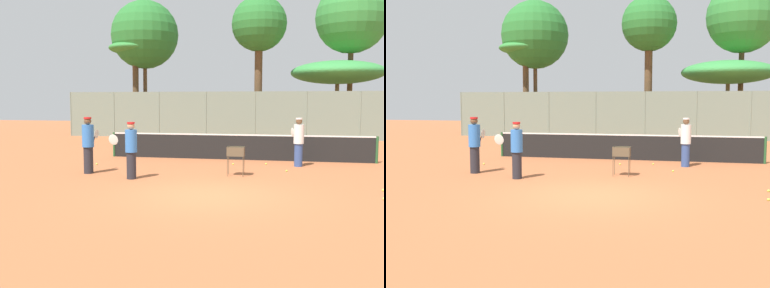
# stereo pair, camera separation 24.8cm
# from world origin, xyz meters

# --- Properties ---
(ground_plane) EXTENTS (80.00, 80.00, 0.00)m
(ground_plane) POSITION_xyz_m (0.00, 0.00, 0.00)
(ground_plane) COLOR #B26038
(tennis_net) EXTENTS (11.05, 0.10, 1.07)m
(tennis_net) POSITION_xyz_m (0.00, 7.34, 0.56)
(tennis_net) COLOR #26592D
(tennis_net) RESTS_ON ground_plane
(back_fence) EXTENTS (25.76, 0.08, 3.06)m
(back_fence) POSITION_xyz_m (-0.00, 17.85, 1.53)
(back_fence) COLOR gray
(back_fence) RESTS_ON ground_plane
(tree_0) EXTENTS (4.96, 4.96, 9.77)m
(tree_0) POSITION_xyz_m (-8.34, 20.91, 7.28)
(tree_0) COLOR brown
(tree_0) RESTS_ON ground_plane
(tree_1) EXTENTS (4.99, 4.99, 10.75)m
(tree_1) POSITION_xyz_m (6.33, 22.33, 8.22)
(tree_1) COLOR brown
(tree_1) RESTS_ON ground_plane
(tree_2) EXTENTS (3.87, 3.87, 6.77)m
(tree_2) POSITION_xyz_m (-8.92, 20.44, 6.04)
(tree_2) COLOR brown
(tree_2) RESTS_ON ground_plane
(tree_3) EXTENTS (6.36, 6.36, 5.20)m
(tree_3) POSITION_xyz_m (5.38, 21.39, 4.39)
(tree_3) COLOR brown
(tree_3) RESTS_ON ground_plane
(tree_4) EXTENTS (3.71, 3.71, 9.50)m
(tree_4) POSITION_xyz_m (0.05, 19.89, 7.49)
(tree_4) COLOR brown
(tree_4) RESTS_ON ground_plane
(player_white_outfit) EXTENTS (0.91, 0.40, 1.79)m
(player_white_outfit) POSITION_xyz_m (-2.80, 2.03, 0.93)
(player_white_outfit) COLOR #26262D
(player_white_outfit) RESTS_ON ground_plane
(player_red_cap) EXTENTS (0.51, 0.88, 1.82)m
(player_red_cap) POSITION_xyz_m (2.43, 5.88, 0.95)
(player_red_cap) COLOR #334C8C
(player_red_cap) RESTS_ON ground_plane
(player_yellow_shirt) EXTENTS (0.39, 0.96, 1.91)m
(player_yellow_shirt) POSITION_xyz_m (-4.58, 2.78, 0.99)
(player_yellow_shirt) COLOR #26262D
(player_yellow_shirt) RESTS_ON ground_plane
(ball_cart) EXTENTS (0.56, 0.41, 0.96)m
(ball_cart) POSITION_xyz_m (0.35, 3.29, 0.73)
(ball_cart) COLOR brown
(ball_cart) RESTS_ON ground_plane
(tennis_ball_0) EXTENTS (0.07, 0.07, 0.07)m
(tennis_ball_0) POSITION_xyz_m (2.00, 4.48, 0.03)
(tennis_ball_0) COLOR #D1E54C
(tennis_ball_0) RESTS_ON ground_plane
(tennis_ball_1) EXTENTS (0.07, 0.07, 0.07)m
(tennis_ball_1) POSITION_xyz_m (-5.15, 4.72, 0.03)
(tennis_ball_1) COLOR #D1E54C
(tennis_ball_1) RESTS_ON ground_plane
(tennis_ball_3) EXTENTS (0.07, 0.07, 0.07)m
(tennis_ball_3) POSITION_xyz_m (-0.01, 5.78, 0.03)
(tennis_ball_3) COLOR #D1E54C
(tennis_ball_3) RESTS_ON ground_plane
(tennis_ball_4) EXTENTS (0.07, 0.07, 0.07)m
(tennis_ball_4) POSITION_xyz_m (4.36, 0.41, 0.03)
(tennis_ball_4) COLOR #D1E54C
(tennis_ball_4) RESTS_ON ground_plane
(tennis_ball_5) EXTENTS (0.07, 0.07, 0.07)m
(tennis_ball_5) POSITION_xyz_m (1.23, 6.07, 0.03)
(tennis_ball_5) COLOR #D1E54C
(tennis_ball_5) RESTS_ON ground_plane
(tennis_ball_6) EXTENTS (0.07, 0.07, 0.07)m
(tennis_ball_6) POSITION_xyz_m (-4.85, 3.29, 0.03)
(tennis_ball_6) COLOR #D1E54C
(tennis_ball_6) RESTS_ON ground_plane
(tennis_ball_7) EXTENTS (0.07, 0.07, 0.07)m
(tennis_ball_7) POSITION_xyz_m (4.57, 1.55, 0.03)
(tennis_ball_7) COLOR #D1E54C
(tennis_ball_7) RESTS_ON ground_plane
(parked_car) EXTENTS (4.20, 1.70, 1.60)m
(parked_car) POSITION_xyz_m (-3.27, 21.08, 0.66)
(parked_car) COLOR #3F4C8C
(parked_car) RESTS_ON ground_plane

